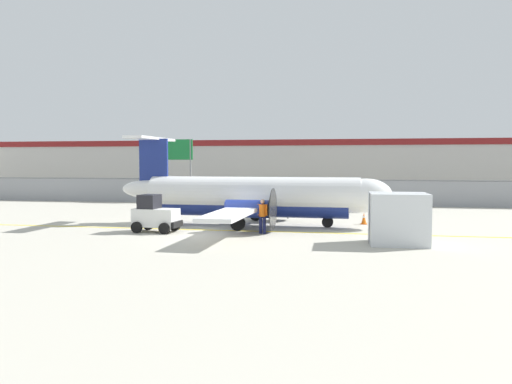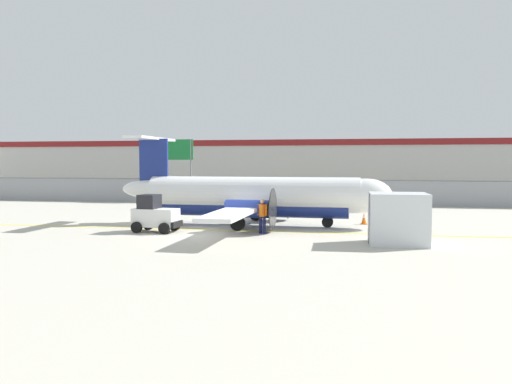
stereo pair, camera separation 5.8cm
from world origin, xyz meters
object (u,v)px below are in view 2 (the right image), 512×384
at_px(parked_car_3, 359,189).
at_px(commuter_airplane, 258,197).
at_px(parked_car_0, 169,185).
at_px(ground_crew_worker, 262,214).
at_px(cargo_container, 398,219).
at_px(highway_sign, 174,155).
at_px(traffic_cone_near_left, 364,219).
at_px(traffic_cone_near_right, 160,219).
at_px(baggage_tug, 155,215).
at_px(parked_car_4, 417,188).
at_px(parked_car_2, 295,185).
at_px(parked_car_1, 223,187).

bearing_deg(parked_car_3, commuter_airplane, -110.62).
xyz_separation_m(parked_car_0, parked_car_3, (20.81, -3.47, 0.00)).
distance_m(commuter_airplane, ground_crew_worker, 3.19).
height_order(cargo_container, highway_sign, highway_sign).
relative_size(traffic_cone_near_left, parked_car_0, 0.15).
xyz_separation_m(traffic_cone_near_left, traffic_cone_near_right, (-11.36, -2.01, 0.00)).
xyz_separation_m(baggage_tug, cargo_container, (11.66, -1.70, 0.24)).
bearing_deg(traffic_cone_near_right, parked_car_0, 109.36).
height_order(baggage_tug, parked_car_0, baggage_tug).
distance_m(ground_crew_worker, parked_car_3, 26.14).
bearing_deg(traffic_cone_near_right, parked_car_4, 55.07).
xyz_separation_m(commuter_airplane, traffic_cone_near_left, (5.81, 1.69, -1.29)).
xyz_separation_m(commuter_airplane, parked_car_2, (-0.94, 28.59, -0.71)).
bearing_deg(cargo_container, parked_car_1, 116.63).
bearing_deg(highway_sign, parked_car_4, 22.20).
relative_size(cargo_container, highway_sign, 0.44).
xyz_separation_m(parked_car_0, parked_car_2, (13.88, 2.52, 0.00)).
distance_m(ground_crew_worker, highway_sign, 21.69).
xyz_separation_m(traffic_cone_near_left, parked_car_1, (-13.43, 20.76, 0.58)).
xyz_separation_m(baggage_tug, parked_car_0, (-10.18, 29.44, 0.04)).
distance_m(commuter_airplane, parked_car_3, 23.39).
xyz_separation_m(commuter_airplane, parked_car_4, (11.64, 24.30, -0.71)).
relative_size(traffic_cone_near_right, parked_car_1, 0.15).
relative_size(cargo_container, parked_car_0, 0.57).
relative_size(ground_crew_worker, parked_car_0, 0.40).
distance_m(baggage_tug, ground_crew_worker, 5.45).
xyz_separation_m(parked_car_3, highway_sign, (-16.35, -7.28, 3.24)).
bearing_deg(commuter_airplane, parked_car_2, 93.59).
bearing_deg(highway_sign, cargo_container, -49.54).
bearing_deg(parked_car_1, traffic_cone_near_right, 95.75).
height_order(commuter_airplane, highway_sign, highway_sign).
xyz_separation_m(cargo_container, traffic_cone_near_right, (-12.57, 4.74, -0.79)).
xyz_separation_m(traffic_cone_near_left, parked_car_2, (-6.75, 26.90, 0.58)).
bearing_deg(baggage_tug, parked_car_1, 101.97).
distance_m(cargo_container, parked_car_0, 38.04).
bearing_deg(ground_crew_worker, baggage_tug, 110.84).
distance_m(commuter_airplane, parked_car_4, 26.95).
xyz_separation_m(baggage_tug, parked_car_3, (10.63, 25.96, 0.04)).
bearing_deg(parked_car_0, parked_car_1, -24.50).
xyz_separation_m(ground_crew_worker, parked_car_1, (-8.41, 25.47, -0.06)).
height_order(commuter_airplane, baggage_tug, commuter_airplane).
relative_size(parked_car_1, parked_car_3, 0.97).
xyz_separation_m(parked_car_2, parked_car_4, (12.59, -4.29, 0.00)).
xyz_separation_m(ground_crew_worker, parked_car_3, (5.20, 25.62, -0.06)).
bearing_deg(ground_crew_worker, traffic_cone_near_right, 84.14).
height_order(ground_crew_worker, parked_car_1, same).
bearing_deg(ground_crew_worker, traffic_cone_near_left, -29.64).
relative_size(ground_crew_worker, parked_car_3, 0.39).
height_order(parked_car_0, parked_car_1, same).
xyz_separation_m(baggage_tug, parked_car_1, (-2.97, 25.82, 0.04)).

